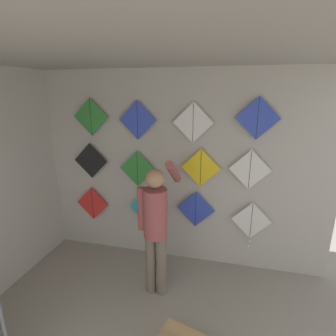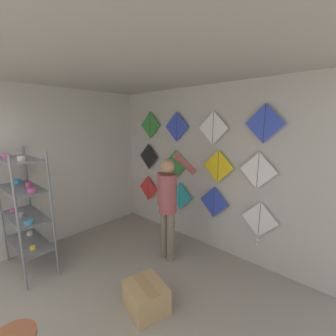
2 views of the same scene
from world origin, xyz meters
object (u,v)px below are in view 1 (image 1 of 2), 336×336
Objects in this scene: kite_8 at (91,117)px; kite_9 at (137,120)px; kite_0 at (92,204)px; kite_2 at (196,209)px; kite_5 at (137,169)px; kite_10 at (193,123)px; kite_6 at (201,168)px; kite_11 at (258,118)px; kite_1 at (146,209)px; kite_7 at (250,170)px; kite_4 at (91,161)px; shopkeeper at (156,222)px; kite_3 at (251,222)px.

kite_8 is 1.00× the size of kite_9.
kite_0 is 1.37m from kite_8.
kite_2 is 1.51m from kite_9.
kite_10 is (0.80, 0.00, 0.69)m from kite_5.
kite_6 is at bearing 0.00° from kite_2.
kite_6 is 1.00× the size of kite_10.
kite_11 is (2.29, 0.00, 0.03)m from kite_8.
kite_0 is at bearing 180.00° from kite_9.
kite_1 is 1.25× the size of kite_8.
kite_6 reaches higher than kite_2.
kite_2 is 1.00× the size of kite_6.
kite_10 is (1.49, 0.00, -0.04)m from kite_8.
kite_10 is (0.78, 0.00, -0.01)m from kite_9.
kite_8 is (-1.56, 0.00, 1.28)m from kite_2.
kite_7 reaches higher than kite_1.
kite_9 is (0.02, 0.00, 0.71)m from kite_5.
kite_2 is 1.74m from kite_4.
shopkeeper is 3.24× the size of kite_0.
kite_2 is at bearing 0.00° from kite_0.
kite_1 is 1.00× the size of kite_3.
kite_0 is 1.00× the size of kite_9.
kite_9 is (-0.90, 0.00, 0.63)m from kite_6.
kite_4 is at bearing 180.00° from kite_5.
kite_4 is 0.66m from kite_8.
kite_6 is 1.74m from kite_8.
kite_5 is 1.00× the size of kite_10.
kite_4 is at bearing 180.00° from kite_7.
kite_9 is at bearing 180.00° from kite_11.
kite_6 is 0.97m from kite_11.
kite_5 is at bearing 0.00° from kite_0.
kite_2 is (0.75, 0.00, 0.09)m from kite_1.
kite_6 is 1.00× the size of kite_8.
kite_8 reaches higher than kite_3.
kite_8 reaches higher than shopkeeper.
kite_8 is 1.00× the size of kite_10.
shopkeeper is 0.84m from kite_2.
kite_4 is (-2.40, 0.00, 0.73)m from kite_3.
kite_4 is 1.00m from kite_9.
kite_5 is 1.00× the size of kite_6.
kite_11 is at bearing 0.00° from kite_6.
kite_9 reaches higher than kite_3.
kite_5 is 1.00× the size of kite_9.
kite_0 is 1.01m from kite_5.
kite_6 is (1.67, 0.00, 0.00)m from kite_4.
kite_0 is at bearing 180.00° from kite_6.
shopkeeper is 1.79m from kite_11.
kite_8 is (0.06, 0.00, 0.66)m from kite_4.
kite_1 is 1.49m from kite_10.
kite_8 is at bearing 180.00° from kite_10.
kite_7 reaches higher than kite_2.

